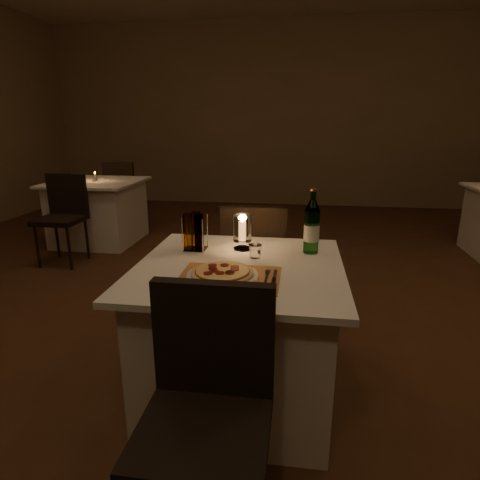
# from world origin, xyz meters

# --- Properties ---
(floor) EXTENTS (8.00, 10.00, 0.02)m
(floor) POSITION_xyz_m (0.00, 0.00, -0.01)
(floor) COLOR #4D2C18
(floor) RESTS_ON ground
(wall_back) EXTENTS (8.00, 0.02, 3.00)m
(wall_back) POSITION_xyz_m (0.00, 5.01, 1.50)
(wall_back) COLOR #856E4D
(wall_back) RESTS_ON ground
(main_table) EXTENTS (1.00, 1.00, 0.74)m
(main_table) POSITION_xyz_m (-0.00, -0.24, 0.37)
(main_table) COLOR white
(main_table) RESTS_ON ground
(chair_near) EXTENTS (0.42, 0.42, 0.90)m
(chair_near) POSITION_xyz_m (-0.00, -0.96, 0.55)
(chair_near) COLOR black
(chair_near) RESTS_ON ground
(chair_far) EXTENTS (0.42, 0.42, 0.90)m
(chair_far) POSITION_xyz_m (-0.00, 0.47, 0.55)
(chair_far) COLOR black
(chair_far) RESTS_ON ground
(placemat) EXTENTS (0.45, 0.34, 0.00)m
(placemat) POSITION_xyz_m (-0.02, -0.42, 0.74)
(placemat) COLOR #B3733E
(placemat) RESTS_ON main_table
(plate) EXTENTS (0.32, 0.32, 0.01)m
(plate) POSITION_xyz_m (-0.05, -0.42, 0.75)
(plate) COLOR white
(plate) RESTS_ON placemat
(pizza) EXTENTS (0.28, 0.28, 0.02)m
(pizza) POSITION_xyz_m (-0.05, -0.42, 0.77)
(pizza) COLOR #D8B77F
(pizza) RESTS_ON plate
(fork) EXTENTS (0.02, 0.18, 0.00)m
(fork) POSITION_xyz_m (0.14, -0.39, 0.75)
(fork) COLOR silver
(fork) RESTS_ON placemat
(knife) EXTENTS (0.02, 0.22, 0.01)m
(knife) POSITION_xyz_m (0.18, -0.45, 0.75)
(knife) COLOR black
(knife) RESTS_ON placemat
(tumbler) EXTENTS (0.07, 0.07, 0.07)m
(tumbler) POSITION_xyz_m (0.06, -0.13, 0.77)
(tumbler) COLOR white
(tumbler) RESTS_ON main_table
(water_bottle) EXTENTS (0.08, 0.08, 0.34)m
(water_bottle) POSITION_xyz_m (0.34, -0.00, 0.88)
(water_bottle) COLOR #579C54
(water_bottle) RESTS_ON main_table
(hurricane_candle) EXTENTS (0.10, 0.10, 0.19)m
(hurricane_candle) POSITION_xyz_m (-0.02, 0.00, 0.85)
(hurricane_candle) COLOR white
(hurricane_candle) RESTS_ON main_table
(cruet_caddy) EXTENTS (0.12, 0.12, 0.21)m
(cruet_caddy) POSITION_xyz_m (-0.27, -0.05, 0.84)
(cruet_caddy) COLOR white
(cruet_caddy) RESTS_ON main_table
(neighbor_table_left) EXTENTS (1.00, 1.00, 0.74)m
(neighbor_table_left) POSITION_xyz_m (-2.09, 2.36, 0.37)
(neighbor_table_left) COLOR white
(neighbor_table_left) RESTS_ON ground
(neighbor_chair_la) EXTENTS (0.42, 0.42, 0.90)m
(neighbor_chair_la) POSITION_xyz_m (-2.09, 1.64, 0.55)
(neighbor_chair_la) COLOR black
(neighbor_chair_la) RESTS_ON ground
(neighbor_chair_lb) EXTENTS (0.42, 0.42, 0.90)m
(neighbor_chair_lb) POSITION_xyz_m (-2.09, 3.07, 0.55)
(neighbor_chair_lb) COLOR black
(neighbor_chair_lb) RESTS_ON ground
(neighbor_candle_left) EXTENTS (0.03, 0.03, 0.11)m
(neighbor_candle_left) POSITION_xyz_m (-2.09, 2.36, 0.79)
(neighbor_candle_left) COLOR white
(neighbor_candle_left) RESTS_ON neighbor_table_left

